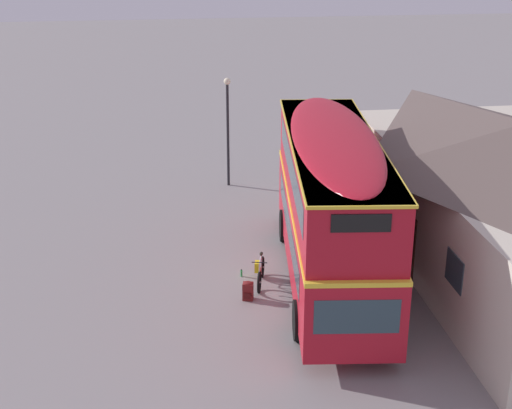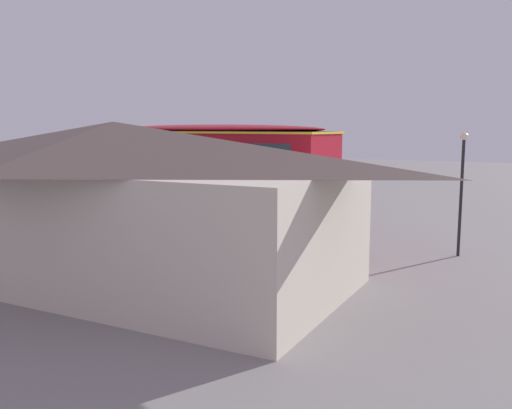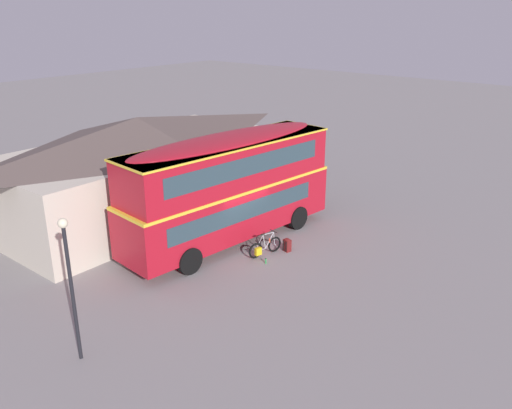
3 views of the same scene
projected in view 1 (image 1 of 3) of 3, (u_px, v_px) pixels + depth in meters
The scene contains 6 objects.
ground_plane at pixel (308, 279), 23.27m from camera, with size 120.00×120.00×0.00m, color gray.
double_decker_bus at pixel (332, 202), 22.10m from camera, with size 10.54×3.54×4.79m.
touring_bicycle at pixel (260, 273), 22.86m from camera, with size 1.68×0.56×1.00m.
backpack_on_ground at pixel (248, 290), 21.96m from camera, with size 0.35×0.35×0.58m.
water_bottle_green_metal at pixel (241, 273), 23.41m from camera, with size 0.07×0.07×0.24m.
street_lamp at pixel (228, 120), 30.20m from camera, with size 0.28×0.28×4.50m.
Camera 1 is at (20.43, -4.23, 10.69)m, focal length 52.69 mm.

